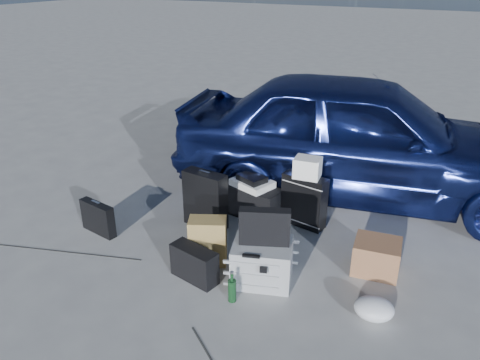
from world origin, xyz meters
name	(u,v)px	position (x,y,z in m)	size (l,w,h in m)	color
ground	(216,267)	(0.00, 0.00, 0.00)	(60.00, 60.00, 0.00)	#9F9E9A
car	(361,136)	(0.67, 2.10, 0.71)	(1.67, 4.16, 1.42)	navy
pelican_case	(262,262)	(0.44, 0.04, 0.18)	(0.49, 0.40, 0.36)	#A4A7AA
laptop_bag	(265,227)	(0.45, 0.06, 0.51)	(0.42, 0.10, 0.31)	black
briefcase	(98,218)	(-1.35, -0.03, 0.16)	(0.42, 0.09, 0.33)	black
suitcase_left	(205,200)	(-0.48, 0.60, 0.30)	(0.46, 0.16, 0.59)	black
suitcase_right	(304,201)	(0.40, 1.10, 0.27)	(0.46, 0.16, 0.55)	black
white_carton	(307,168)	(0.42, 1.09, 0.65)	(0.25, 0.20, 0.20)	white
duffel_bag	(250,200)	(-0.18, 1.03, 0.17)	(0.67, 0.29, 0.33)	black
flat_box_white	(252,183)	(-0.16, 1.04, 0.37)	(0.41, 0.31, 0.07)	white
flat_box_black	(252,178)	(-0.16, 1.02, 0.44)	(0.28, 0.20, 0.06)	black
kraft_bag	(208,241)	(-0.10, 0.05, 0.22)	(0.33, 0.20, 0.44)	#A78549
cardboard_box	(376,256)	(1.26, 0.63, 0.15)	(0.39, 0.34, 0.29)	#8F5A3E
plastic_bag	(374,309)	(1.40, 0.01, 0.08)	(0.30, 0.26, 0.17)	silver
messenger_bag	(194,264)	(-0.07, -0.22, 0.15)	(0.43, 0.16, 0.30)	black
green_bottle	(232,287)	(0.35, -0.33, 0.13)	(0.07, 0.07, 0.27)	black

